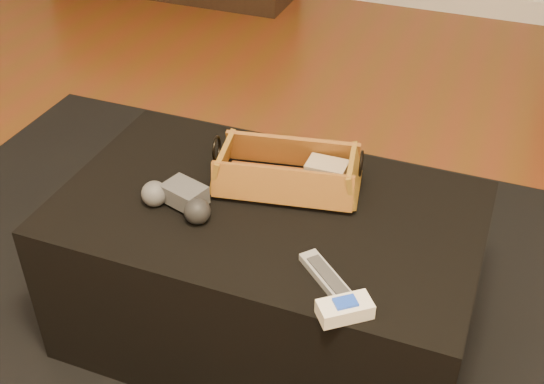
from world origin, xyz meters
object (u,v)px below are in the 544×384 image
(ottoman, at_px, (268,272))
(silver_remote, at_px, (328,279))
(tv_remote, at_px, (279,182))
(game_controller, at_px, (179,199))
(wicker_basket, at_px, (287,173))
(cream_gadget, at_px, (345,309))

(ottoman, height_order, silver_remote, silver_remote)
(tv_remote, bearing_deg, ottoman, -108.11)
(silver_remote, bearing_deg, ottoman, 137.28)
(game_controller, bearing_deg, wicker_basket, 40.94)
(game_controller, height_order, cream_gadget, game_controller)
(tv_remote, distance_m, wicker_basket, 0.03)
(tv_remote, relative_size, wicker_basket, 0.49)
(wicker_basket, relative_size, silver_remote, 2.40)
(ottoman, height_order, cream_gadget, cream_gadget)
(tv_remote, bearing_deg, wicker_basket, 30.87)
(cream_gadget, bearing_deg, silver_remote, 126.82)
(wicker_basket, bearing_deg, silver_remote, -55.71)
(ottoman, distance_m, cream_gadget, 0.45)
(tv_remote, height_order, game_controller, game_controller)
(tv_remote, bearing_deg, silver_remote, -68.44)
(wicker_basket, xyz_separation_m, cream_gadget, (0.25, -0.36, -0.02))
(ottoman, bearing_deg, game_controller, -155.01)
(silver_remote, distance_m, cream_gadget, 0.10)
(tv_remote, height_order, cream_gadget, cream_gadget)
(wicker_basket, height_order, silver_remote, wicker_basket)
(wicker_basket, relative_size, cream_gadget, 3.27)
(tv_remote, bearing_deg, cream_gadget, -68.69)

